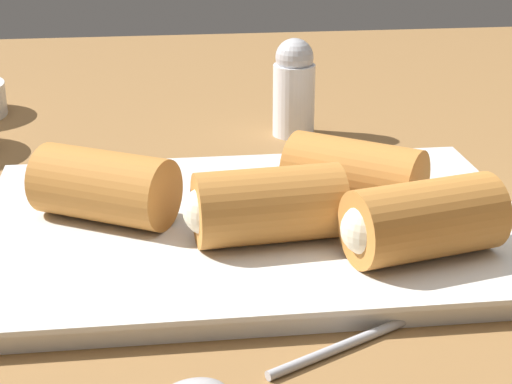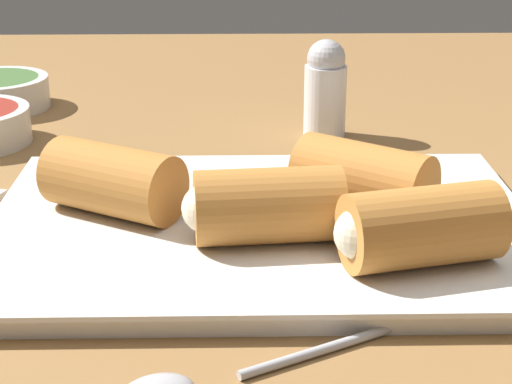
% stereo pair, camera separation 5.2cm
% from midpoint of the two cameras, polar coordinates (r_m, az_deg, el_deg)
% --- Properties ---
extents(table_surface, '(1.80, 1.40, 0.02)m').
position_cam_midpoint_polar(table_surface, '(0.52, -3.96, -5.63)').
color(table_surface, olive).
rests_on(table_surface, ground).
extents(serving_plate, '(0.34, 0.24, 0.01)m').
position_cam_midpoint_polar(serving_plate, '(0.54, -2.79, -2.56)').
color(serving_plate, silver).
rests_on(serving_plate, table_surface).
extents(roll_front_left, '(0.10, 0.08, 0.04)m').
position_cam_midpoint_polar(roll_front_left, '(0.54, -13.24, 0.39)').
color(roll_front_left, '#B77533').
rests_on(roll_front_left, serving_plate).
extents(roll_front_right, '(0.09, 0.05, 0.04)m').
position_cam_midpoint_polar(roll_front_right, '(0.49, -2.67, -1.00)').
color(roll_front_right, '#B77533').
rests_on(roll_front_right, serving_plate).
extents(roll_back_left, '(0.10, 0.06, 0.04)m').
position_cam_midpoint_polar(roll_back_left, '(0.48, 7.65, -2.00)').
color(roll_back_left, '#B77533').
rests_on(roll_back_left, serving_plate).
extents(roll_back_right, '(0.10, 0.09, 0.04)m').
position_cam_midpoint_polar(roll_back_right, '(0.55, 3.43, 1.22)').
color(roll_back_right, '#B77533').
rests_on(roll_back_right, serving_plate).
extents(salt_shaker, '(0.04, 0.04, 0.08)m').
position_cam_midpoint_polar(salt_shaker, '(0.73, 0.50, 6.95)').
color(salt_shaker, silver).
rests_on(salt_shaker, table_surface).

